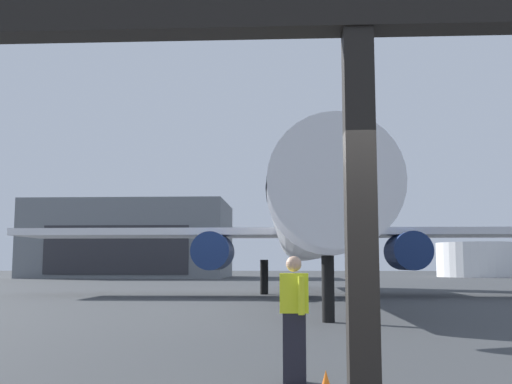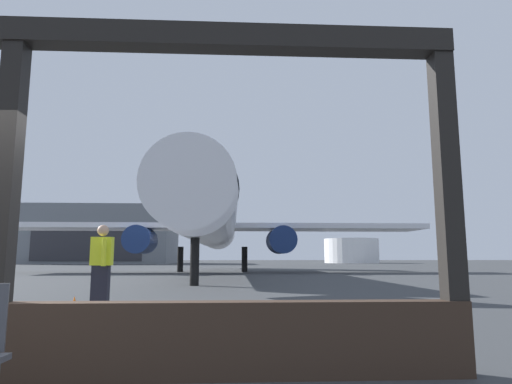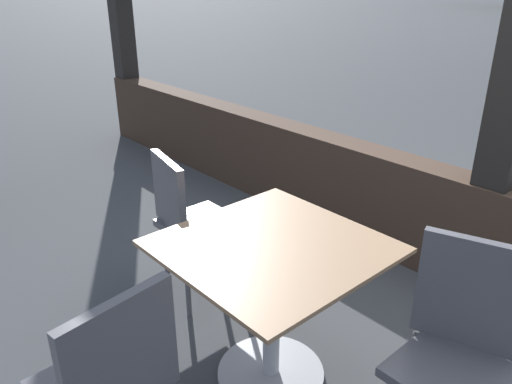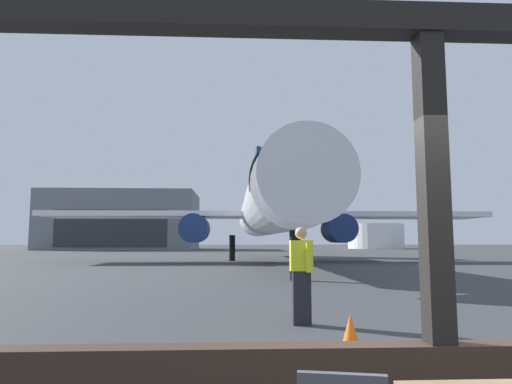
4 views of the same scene
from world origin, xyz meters
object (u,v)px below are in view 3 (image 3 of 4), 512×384
Objects in this scene: cafe_chair_window_left at (187,215)px; dining_table at (272,298)px; cafe_chair_window_right at (110,382)px; cafe_chair_aisle_left at (461,341)px.

dining_table is at bearing -6.77° from cafe_chair_window_left.
cafe_chair_window_left is 1.28m from cafe_chair_window_right.
cafe_chair_window_right is (0.08, -0.82, 0.10)m from dining_table.
cafe_chair_window_right is at bearing -122.01° from cafe_chair_aisle_left.
dining_table is 0.93× the size of cafe_chair_window_right.
cafe_chair_aisle_left is at bearing 57.99° from cafe_chair_window_right.
dining_table is 0.81m from cafe_chair_window_left.
dining_table is 0.96× the size of cafe_chair_window_left.
cafe_chair_aisle_left reaches higher than dining_table.
cafe_chair_window_left is at bearing 133.90° from cafe_chair_window_right.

